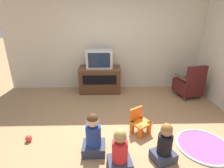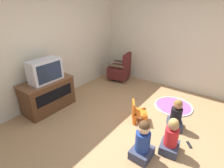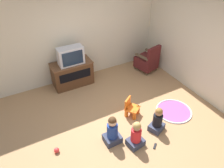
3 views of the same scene
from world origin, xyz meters
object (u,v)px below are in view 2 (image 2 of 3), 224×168
Objects in this scene: child_watching_center at (171,138)px; remote_control at (189,145)px; black_armchair at (120,70)px; child_watching_left at (143,142)px; child_watching_right at (176,116)px; yellow_kid_chair at (138,113)px; tv_cabinet at (48,94)px; television at (45,71)px.

remote_control is (0.33, -0.24, -0.27)m from child_watching_center.
black_armchair is 3.01m from child_watching_center.
child_watching_left is 1.05m from child_watching_right.
child_watching_right is (0.23, -0.68, 0.09)m from yellow_kid_chair.
tv_cabinet is 1.27× the size of black_armchair.
black_armchair is 3.05m from child_watching_left.
child_watching_center is (0.37, -2.65, -0.67)m from television.
television is 2.42m from child_watching_left.
tv_cabinet reaches higher than remote_control.
television is at bearing 79.43° from yellow_kid_chair.
yellow_kid_chair is (0.79, -1.89, -0.18)m from tv_cabinet.
black_armchair is 1.96× the size of yellow_kid_chair.
television reaches higher than tv_cabinet.
child_watching_right is 0.56m from remote_control.
yellow_kid_chair is 0.92m from child_watching_center.
child_watching_right is at bearing -68.38° from tv_cabinet.
television is at bearing -90.00° from tv_cabinet.
remote_control is at bearing -128.54° from yellow_kid_chair.
child_watching_left is at bearing 103.34° from remote_control.
child_watching_center is 0.49m from remote_control.
tv_cabinet is at bearing 90.00° from television.
black_armchair is 3.03m from remote_control.
child_watching_center reaches higher than child_watching_right.
yellow_kid_chair is 0.72× the size of child_watching_right.
yellow_kid_chair is 0.66× the size of child_watching_left.
television is at bearing -21.51° from black_armchair.
child_watching_left is at bearing 27.58° from black_armchair.
television is 1.06× the size of child_watching_center.
remote_control is (-1.61, -2.54, -0.33)m from black_armchair.
child_watching_left is (-0.01, -2.33, -0.65)m from television.
remote_control is at bearing -76.64° from tv_cabinet.
tv_cabinet is 7.76× the size of remote_control.
child_watching_left reaches higher than yellow_kid_chair.
child_watching_center is at bearing -151.00° from yellow_kid_chair.
black_armchair reaches higher than child_watching_left.
black_armchair is at bearing 37.07° from child_watching_right.
black_armchair is at bearing 41.78° from child_watching_center.
black_armchair reaches higher than child_watching_center.
tv_cabinet is 3.05m from remote_control.
black_armchair is 1.41× the size of child_watching_right.
child_watching_left is (-2.32, -1.98, -0.05)m from black_armchair.
black_armchair is 2.52m from child_watching_right.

